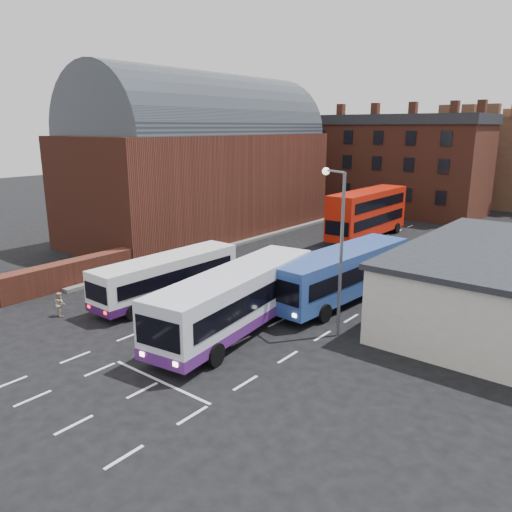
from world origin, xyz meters
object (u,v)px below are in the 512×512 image
Objects in this scene: bus_red_double at (367,213)px; pedestrian_beige at (60,304)px; street_lamp at (338,238)px; bus_white_inbound at (237,296)px; bus_white_outbound at (168,274)px; bus_blue at (342,271)px.

bus_red_double reaches higher than pedestrian_beige.
street_lamp is at bearing -141.76° from pedestrian_beige.
street_lamp is (9.33, -22.60, 2.74)m from bus_red_double.
bus_white_inbound is at bearing 101.23° from bus_red_double.
bus_white_inbound is 1.45× the size of street_lamp.
street_lamp is 16.51m from pedestrian_beige.
bus_white_outbound is 0.82× the size of bus_white_inbound.
street_lamp is 6.01× the size of pedestrian_beige.
bus_white_inbound is 8.16m from bus_blue.
bus_white_inbound is at bearing -144.46° from pedestrian_beige.
street_lamp reaches higher than bus_white_outbound.
street_lamp reaches higher than bus_red_double.
pedestrian_beige is (-2.78, -5.89, -0.94)m from bus_white_outbound.
bus_blue is 19.00m from bus_red_double.
bus_blue is at bearing 38.67° from bus_white_outbound.
bus_red_double is at bearing 86.96° from bus_white_outbound.
bus_white_inbound is 8.71× the size of pedestrian_beige.
bus_red_double is (1.77, 24.41, 0.86)m from bus_white_outbound.
pedestrian_beige is at bearing -151.02° from street_lamp.
pedestrian_beige is at bearing 18.98° from bus_white_inbound.
bus_white_inbound is (6.80, -1.16, 0.33)m from bus_white_outbound.
bus_white_inbound is at bearing -8.57° from bus_white_outbound.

